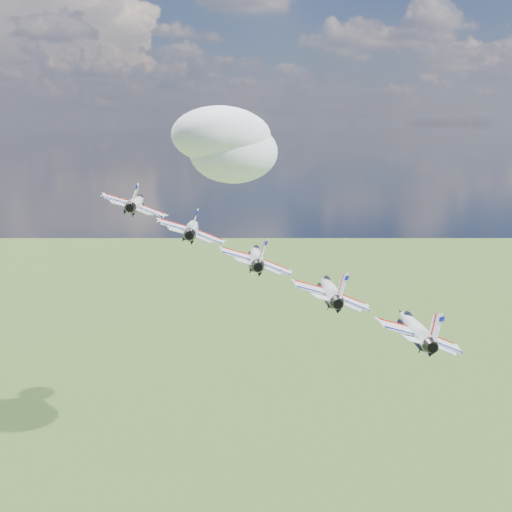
{
  "coord_description": "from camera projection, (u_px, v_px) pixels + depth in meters",
  "views": [
    {
      "loc": [
        -7.58,
        -72.26,
        175.52
      ],
      "look_at": [
        7.03,
        5.54,
        159.12
      ],
      "focal_mm": 45.0,
      "sensor_mm": 36.0,
      "label": 1
    }
  ],
  "objects": [
    {
      "name": "jet_4",
      "position": [
        414.0,
        327.0,
        69.53
      ],
      "size": [
        11.77,
        14.76,
        6.8
      ],
      "primitive_type": null,
      "rotation": [
        0.0,
        0.34,
        -0.15
      ],
      "color": "white"
    },
    {
      "name": "cloud_far",
      "position": [
        219.0,
        146.0,
        313.15
      ],
      "size": [
        64.28,
        50.5,
        25.25
      ],
      "primitive_type": "ellipsoid",
      "color": "white"
    },
    {
      "name": "jet_2",
      "position": [
        256.0,
        256.0,
        80.84
      ],
      "size": [
        11.77,
        14.76,
        6.8
      ],
      "primitive_type": null,
      "rotation": [
        0.0,
        0.34,
        -0.15
      ],
      "color": "white"
    },
    {
      "name": "jet_3",
      "position": [
        329.0,
        289.0,
        75.19
      ],
      "size": [
        11.77,
        14.76,
        6.8
      ],
      "primitive_type": null,
      "rotation": [
        0.0,
        0.34,
        -0.15
      ],
      "color": "white"
    },
    {
      "name": "jet_0",
      "position": [
        137.0,
        202.0,
        92.15
      ],
      "size": [
        11.77,
        14.76,
        6.8
      ],
      "primitive_type": null,
      "rotation": [
        0.0,
        0.34,
        -0.15
      ],
      "color": "white"
    },
    {
      "name": "jet_1",
      "position": [
        192.0,
        227.0,
        86.5
      ],
      "size": [
        11.77,
        14.76,
        6.8
      ],
      "primitive_type": null,
      "rotation": [
        0.0,
        0.34,
        -0.15
      ],
      "color": "white"
    }
  ]
}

